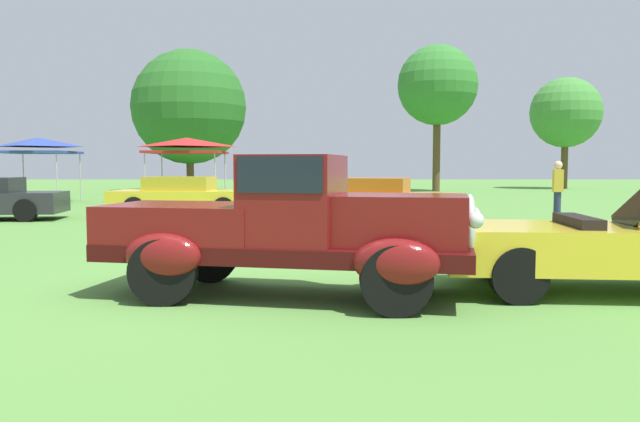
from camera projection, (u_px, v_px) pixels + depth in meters
The scene contains 11 objects.
ground_plane at pixel (235, 291), 7.84m from camera, with size 120.00×120.00×0.00m, color #568C3D.
feature_pickup_truck at pixel (289, 225), 7.48m from camera, with size 4.63×2.50×1.70m.
neighbor_convertible at pixel (621, 246), 7.74m from camera, with size 4.40×2.08×1.40m.
show_car_yellow at pixel (185, 197), 19.22m from camera, with size 4.58×1.99×1.22m.
show_car_orange at pixel (377, 200), 17.49m from camera, with size 4.77×2.90×1.22m.
spectator_by_row at pixel (558, 190), 16.84m from camera, with size 0.32×0.44×1.69m.
canopy_tent_left_field at pixel (38, 145), 25.83m from camera, with size 2.74×2.74×2.71m.
canopy_tent_center_field at pixel (187, 145), 25.86m from camera, with size 3.07×3.07×2.71m.
treeline_far_left at pixel (189, 107), 37.27m from camera, with size 6.79×6.79×8.42m.
treeline_mid_left at pixel (437, 86), 36.86m from camera, with size 4.72×4.72×8.63m.
treeline_center at pixel (566, 113), 41.17m from camera, with size 4.60×4.60×7.32m.
Camera 1 is at (1.02, -7.75, 1.59)m, focal length 35.12 mm.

